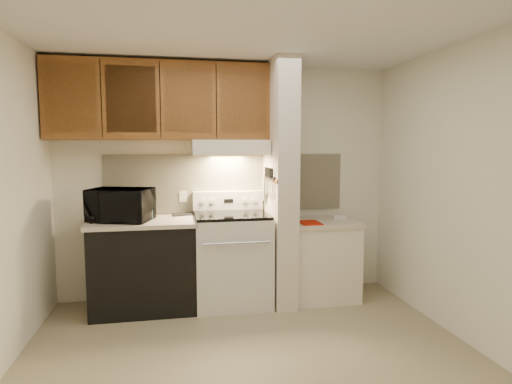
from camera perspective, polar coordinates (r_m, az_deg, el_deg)
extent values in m
plane|color=tan|center=(3.59, -0.56, -20.98)|extent=(3.60, 3.60, 0.00)
plane|color=white|center=(3.31, -0.60, 21.25)|extent=(3.60, 3.60, 0.00)
cube|color=white|center=(4.70, -3.85, 1.38)|extent=(3.60, 2.50, 0.02)
cube|color=white|center=(3.96, 26.01, -0.10)|extent=(0.02, 3.00, 2.50)
cube|color=beige|center=(4.69, -3.83, 1.19)|extent=(2.60, 0.02, 0.63)
cube|color=silver|center=(4.49, -3.23, -9.06)|extent=(0.76, 0.65, 0.92)
cube|color=black|center=(4.18, -2.65, -9.65)|extent=(0.50, 0.01, 0.30)
cylinder|color=silver|center=(4.09, -2.59, -6.83)|extent=(0.65, 0.02, 0.02)
cube|color=black|center=(4.39, -3.27, -3.07)|extent=(0.74, 0.64, 0.03)
cube|color=silver|center=(4.66, -3.74, -1.13)|extent=(0.76, 0.08, 0.20)
cube|color=black|center=(4.62, -3.68, -1.19)|extent=(0.10, 0.01, 0.04)
cylinder|color=silver|center=(4.59, -7.14, -1.27)|extent=(0.05, 0.02, 0.05)
cylinder|color=silver|center=(4.59, -5.90, -1.25)|extent=(0.05, 0.02, 0.05)
cylinder|color=silver|center=(4.64, -1.47, -1.15)|extent=(0.05, 0.02, 0.05)
cylinder|color=silver|center=(4.66, -0.25, -1.12)|extent=(0.05, 0.02, 0.05)
cube|color=black|center=(4.48, -14.62, -9.62)|extent=(1.00, 0.63, 0.87)
cube|color=beige|center=(4.39, -14.78, -3.88)|extent=(1.04, 0.67, 0.04)
cube|color=black|center=(4.57, -9.61, -3.02)|extent=(0.25, 0.13, 0.02)
cylinder|color=#256869|center=(4.35, -14.16, -3.04)|extent=(0.10, 0.10, 0.09)
cube|color=white|center=(4.65, -9.68, -0.59)|extent=(0.08, 0.01, 0.12)
imported|color=black|center=(4.36, -17.60, -1.64)|extent=(0.67, 0.54, 0.32)
cube|color=beige|center=(4.45, 3.25, 1.12)|extent=(0.22, 0.70, 2.50)
cube|color=brown|center=(4.42, 1.79, 1.75)|extent=(0.01, 0.70, 0.04)
cube|color=black|center=(4.36, 1.86, 1.96)|extent=(0.02, 0.42, 0.04)
cube|color=silver|center=(4.23, 2.13, 0.47)|extent=(0.01, 0.03, 0.16)
cylinder|color=black|center=(4.21, 2.16, 2.49)|extent=(0.02, 0.02, 0.10)
cube|color=silver|center=(4.30, 1.92, 0.42)|extent=(0.01, 0.04, 0.18)
cylinder|color=black|center=(4.28, 1.92, 2.55)|extent=(0.02, 0.02, 0.10)
cube|color=silver|center=(4.36, 1.72, 0.38)|extent=(0.01, 0.04, 0.20)
cylinder|color=black|center=(4.34, 1.75, 2.60)|extent=(0.02, 0.02, 0.10)
cube|color=silver|center=(4.45, 1.46, 0.75)|extent=(0.01, 0.04, 0.16)
cylinder|color=black|center=(4.44, 1.48, 2.67)|extent=(0.02, 0.02, 0.10)
cube|color=silver|center=(4.52, 1.28, 0.70)|extent=(0.01, 0.04, 0.18)
cylinder|color=black|center=(4.51, 1.28, 2.73)|extent=(0.02, 0.02, 0.10)
cube|color=slate|center=(4.59, 1.12, 0.44)|extent=(0.03, 0.10, 0.25)
cube|color=white|center=(4.73, 8.67, -9.06)|extent=(0.70, 0.60, 0.81)
cube|color=beige|center=(4.63, 8.75, -3.97)|extent=(0.74, 0.64, 0.04)
cube|color=#B61904|center=(4.43, 7.21, -4.09)|extent=(0.20, 0.28, 0.01)
cube|color=white|center=(4.75, 11.06, -3.29)|extent=(0.16, 0.12, 0.04)
cube|color=white|center=(4.46, -3.54, 5.96)|extent=(0.78, 0.44, 0.15)
cube|color=white|center=(4.25, -3.17, 5.35)|extent=(0.78, 0.04, 0.06)
cube|color=brown|center=(4.50, -12.60, 11.70)|extent=(2.18, 0.33, 0.77)
cube|color=brown|center=(4.43, -23.49, 11.43)|extent=(0.46, 0.01, 0.63)
cube|color=black|center=(4.38, -19.95, 11.64)|extent=(0.01, 0.01, 0.73)
cube|color=brown|center=(4.35, -16.32, 11.80)|extent=(0.46, 0.01, 0.63)
cube|color=black|center=(4.33, -12.66, 11.92)|extent=(0.01, 0.01, 0.73)
cube|color=brown|center=(4.34, -8.98, 11.98)|extent=(0.46, 0.01, 0.63)
cube|color=black|center=(4.35, -5.31, 12.01)|extent=(0.01, 0.01, 0.73)
cube|color=brown|center=(4.39, -1.69, 11.98)|extent=(0.46, 0.01, 0.63)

